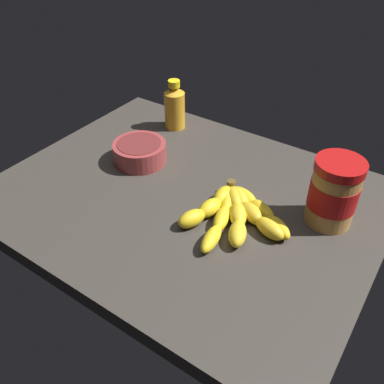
{
  "coord_description": "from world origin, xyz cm",
  "views": [
    {
      "loc": [
        -43.6,
        61.39,
        59.18
      ],
      "look_at": [
        -3.9,
        3.26,
        4.51
      ],
      "focal_mm": 38.83,
      "sensor_mm": 36.0,
      "label": 1
    }
  ],
  "objects_px": {
    "honey_bottle": "(175,106)",
    "small_bowl": "(140,152)",
    "banana_bunch": "(236,212)",
    "peanut_butter_jar": "(334,193)"
  },
  "relations": [
    {
      "from": "banana_bunch",
      "to": "honey_bottle",
      "type": "xyz_separation_m",
      "value": [
        0.35,
        -0.25,
        0.05
      ]
    },
    {
      "from": "peanut_butter_jar",
      "to": "honey_bottle",
      "type": "bearing_deg",
      "value": -16.17
    },
    {
      "from": "banana_bunch",
      "to": "peanut_butter_jar",
      "type": "bearing_deg",
      "value": -147.19
    },
    {
      "from": "banana_bunch",
      "to": "peanut_butter_jar",
      "type": "relative_size",
      "value": 1.51
    },
    {
      "from": "banana_bunch",
      "to": "small_bowl",
      "type": "bearing_deg",
      "value": -10.38
    },
    {
      "from": "honey_bottle",
      "to": "small_bowl",
      "type": "xyz_separation_m",
      "value": [
        -0.03,
        0.2,
        -0.04
      ]
    },
    {
      "from": "honey_bottle",
      "to": "small_bowl",
      "type": "relative_size",
      "value": 1.05
    },
    {
      "from": "banana_bunch",
      "to": "honey_bottle",
      "type": "relative_size",
      "value": 1.6
    },
    {
      "from": "peanut_butter_jar",
      "to": "small_bowl",
      "type": "xyz_separation_m",
      "value": [
        0.48,
        0.05,
        -0.05
      ]
    },
    {
      "from": "banana_bunch",
      "to": "honey_bottle",
      "type": "distance_m",
      "value": 0.43
    }
  ]
}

